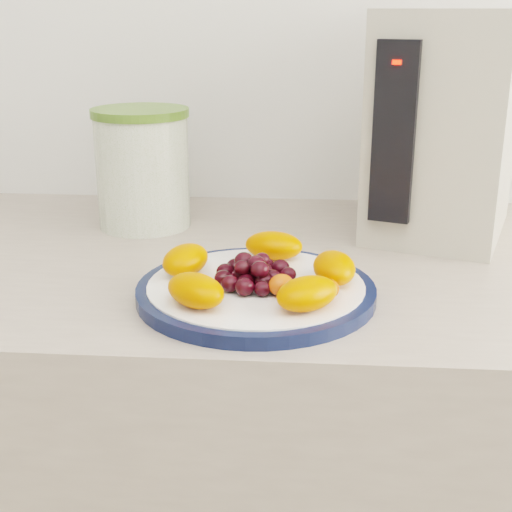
{
  "coord_description": "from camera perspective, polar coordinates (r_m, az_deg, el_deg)",
  "views": [
    {
      "loc": [
        -0.01,
        0.31,
        1.21
      ],
      "look_at": [
        -0.06,
        1.05,
        0.95
      ],
      "focal_mm": 50.0,
      "sensor_mm": 36.0,
      "label": 1
    }
  ],
  "objects": [
    {
      "name": "fruit_plate",
      "position": [
        0.79,
        0.46,
        -1.33
      ],
      "size": [
        0.23,
        0.22,
        0.03
      ],
      "color": "#DA5100",
      "rests_on": "plate_face"
    },
    {
      "name": "plate_rim",
      "position": [
        0.8,
        -0.0,
        -2.87
      ],
      "size": [
        0.27,
        0.27,
        0.01
      ],
      "primitive_type": "cylinder",
      "color": "#0F193B",
      "rests_on": "counter"
    },
    {
      "name": "canister_lid",
      "position": [
        1.05,
        -9.28,
        11.26
      ],
      "size": [
        0.17,
        0.17,
        0.01
      ],
      "primitive_type": "cylinder",
      "rotation": [
        0.0,
        0.0,
        0.22
      ],
      "color": "#4B6C27",
      "rests_on": "canister"
    },
    {
      "name": "appliance_panel",
      "position": [
        0.93,
        11.0,
        9.59
      ],
      "size": [
        0.06,
        0.03,
        0.23
      ],
      "primitive_type": "cube",
      "rotation": [
        0.0,
        0.0,
        -0.33
      ],
      "color": "black",
      "rests_on": "appliance_body"
    },
    {
      "name": "appliance_led",
      "position": [
        0.91,
        11.22,
        14.97
      ],
      "size": [
        0.01,
        0.01,
        0.01
      ],
      "primitive_type": "cube",
      "rotation": [
        0.0,
        0.0,
        -0.33
      ],
      "color": "#FF0C05",
      "rests_on": "appliance_panel"
    },
    {
      "name": "appliance_body",
      "position": [
        1.05,
        14.93,
        10.1
      ],
      "size": [
        0.25,
        0.29,
        0.31
      ],
      "primitive_type": "cube",
      "rotation": [
        0.0,
        0.0,
        -0.33
      ],
      "color": "#B3AC9A",
      "rests_on": "counter"
    },
    {
      "name": "plate_face",
      "position": [
        0.8,
        -0.0,
        -2.8
      ],
      "size": [
        0.24,
        0.24,
        0.02
      ],
      "primitive_type": "cylinder",
      "color": "white",
      "rests_on": "counter"
    },
    {
      "name": "canister",
      "position": [
        1.07,
        -9.03,
        6.62
      ],
      "size": [
        0.16,
        0.16,
        0.16
      ],
      "primitive_type": "cylinder",
      "rotation": [
        0.0,
        0.0,
        0.22
      ],
      "color": "#3D5B0C",
      "rests_on": "counter"
    }
  ]
}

